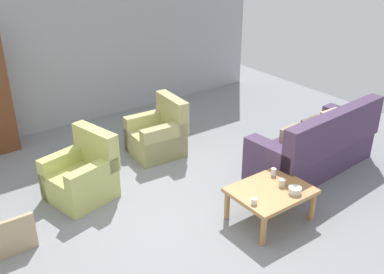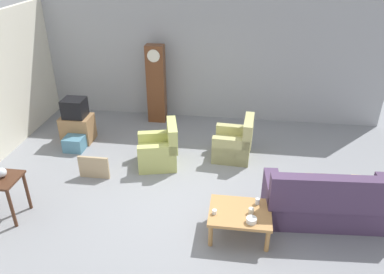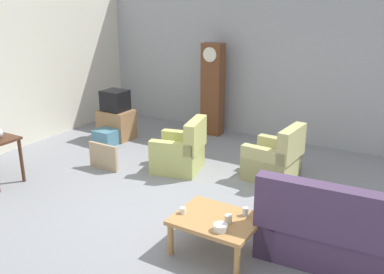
{
  "view_description": "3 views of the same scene",
  "coord_description": "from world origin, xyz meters",
  "px_view_note": "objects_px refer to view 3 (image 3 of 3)",
  "views": [
    {
      "loc": [
        -2.63,
        -3.98,
        3.36
      ],
      "look_at": [
        0.44,
        0.25,
        0.87
      ],
      "focal_mm": 41.52,
      "sensor_mm": 36.0,
      "label": 1
    },
    {
      "loc": [
        0.77,
        -5.43,
        4.18
      ],
      "look_at": [
        -0.07,
        0.66,
        0.9
      ],
      "focal_mm": 35.2,
      "sensor_mm": 36.0,
      "label": 2
    },
    {
      "loc": [
        2.89,
        -4.68,
        2.88
      ],
      "look_at": [
        -0.03,
        0.18,
        0.99
      ],
      "focal_mm": 39.83,
      "sensor_mm": 36.0,
      "label": 3
    }
  ],
  "objects_px": {
    "coffee_table_wood": "(216,223)",
    "cup_white_porcelain": "(183,210)",
    "armchair_olive_near": "(180,153)",
    "tv_stand_cabinet": "(117,124)",
    "tv_crt": "(115,100)",
    "framed_picture_leaning": "(103,157)",
    "storage_box_blue": "(108,137)",
    "cup_blue_rimmed": "(245,212)",
    "cup_cream_tall": "(228,219)",
    "armchair_olive_far": "(274,161)",
    "couch_floral": "(356,238)",
    "bowl_white_stacked": "(220,227)",
    "grandfather_clock": "(213,90)"
  },
  "relations": [
    {
      "from": "cup_cream_tall",
      "to": "storage_box_blue",
      "type": "bearing_deg",
      "value": 149.51
    },
    {
      "from": "coffee_table_wood",
      "to": "cup_blue_rimmed",
      "type": "height_order",
      "value": "cup_blue_rimmed"
    },
    {
      "from": "armchair_olive_near",
      "to": "storage_box_blue",
      "type": "distance_m",
      "value": 2.03
    },
    {
      "from": "tv_crt",
      "to": "cup_blue_rimmed",
      "type": "bearing_deg",
      "value": -30.89
    },
    {
      "from": "grandfather_clock",
      "to": "cup_cream_tall",
      "type": "distance_m",
      "value": 4.62
    },
    {
      "from": "coffee_table_wood",
      "to": "storage_box_blue",
      "type": "height_order",
      "value": "coffee_table_wood"
    },
    {
      "from": "armchair_olive_far",
      "to": "cup_white_porcelain",
      "type": "distance_m",
      "value": 2.48
    },
    {
      "from": "tv_stand_cabinet",
      "to": "tv_crt",
      "type": "height_order",
      "value": "tv_crt"
    },
    {
      "from": "coffee_table_wood",
      "to": "framed_picture_leaning",
      "type": "height_order",
      "value": "framed_picture_leaning"
    },
    {
      "from": "framed_picture_leaning",
      "to": "storage_box_blue",
      "type": "relative_size",
      "value": 1.27
    },
    {
      "from": "coffee_table_wood",
      "to": "cup_white_porcelain",
      "type": "bearing_deg",
      "value": -164.48
    },
    {
      "from": "armchair_olive_near",
      "to": "cup_white_porcelain",
      "type": "relative_size",
      "value": 13.27
    },
    {
      "from": "tv_crt",
      "to": "cup_blue_rimmed",
      "type": "height_order",
      "value": "tv_crt"
    },
    {
      "from": "storage_box_blue",
      "to": "cup_blue_rimmed",
      "type": "bearing_deg",
      "value": -27.09
    },
    {
      "from": "armchair_olive_far",
      "to": "coffee_table_wood",
      "type": "relative_size",
      "value": 0.96
    },
    {
      "from": "tv_stand_cabinet",
      "to": "storage_box_blue",
      "type": "relative_size",
      "value": 1.43
    },
    {
      "from": "armchair_olive_far",
      "to": "tv_crt",
      "type": "distance_m",
      "value": 3.63
    },
    {
      "from": "coffee_table_wood",
      "to": "cup_white_porcelain",
      "type": "xyz_separation_m",
      "value": [
        -0.39,
        -0.11,
        0.1
      ]
    },
    {
      "from": "armchair_olive_far",
      "to": "storage_box_blue",
      "type": "height_order",
      "value": "armchair_olive_far"
    },
    {
      "from": "couch_floral",
      "to": "bowl_white_stacked",
      "type": "bearing_deg",
      "value": -149.66
    },
    {
      "from": "armchair_olive_near",
      "to": "armchair_olive_far",
      "type": "xyz_separation_m",
      "value": [
        1.51,
        0.5,
        0.0
      ]
    },
    {
      "from": "couch_floral",
      "to": "cup_blue_rimmed",
      "type": "bearing_deg",
      "value": -165.87
    },
    {
      "from": "tv_crt",
      "to": "cup_white_porcelain",
      "type": "height_order",
      "value": "tv_crt"
    },
    {
      "from": "cup_white_porcelain",
      "to": "cup_cream_tall",
      "type": "distance_m",
      "value": 0.56
    },
    {
      "from": "armchair_olive_near",
      "to": "framed_picture_leaning",
      "type": "distance_m",
      "value": 1.34
    },
    {
      "from": "armchair_olive_near",
      "to": "tv_stand_cabinet",
      "type": "relative_size",
      "value": 1.39
    },
    {
      "from": "couch_floral",
      "to": "cup_cream_tall",
      "type": "height_order",
      "value": "couch_floral"
    },
    {
      "from": "cup_blue_rimmed",
      "to": "cup_white_porcelain",
      "type": "bearing_deg",
      "value": -153.04
    },
    {
      "from": "armchair_olive_near",
      "to": "storage_box_blue",
      "type": "height_order",
      "value": "armchair_olive_near"
    },
    {
      "from": "tv_stand_cabinet",
      "to": "tv_crt",
      "type": "relative_size",
      "value": 1.42
    },
    {
      "from": "armchair_olive_near",
      "to": "tv_stand_cabinet",
      "type": "distance_m",
      "value": 2.21
    },
    {
      "from": "framed_picture_leaning",
      "to": "cup_white_porcelain",
      "type": "relative_size",
      "value": 8.4
    },
    {
      "from": "cup_cream_tall",
      "to": "armchair_olive_far",
      "type": "bearing_deg",
      "value": 98.01
    },
    {
      "from": "couch_floral",
      "to": "framed_picture_leaning",
      "type": "relative_size",
      "value": 3.59
    },
    {
      "from": "tv_stand_cabinet",
      "to": "cup_blue_rimmed",
      "type": "relative_size",
      "value": 6.87
    },
    {
      "from": "tv_crt",
      "to": "cup_white_porcelain",
      "type": "bearing_deg",
      "value": -39.11
    },
    {
      "from": "tv_crt",
      "to": "cup_white_porcelain",
      "type": "distance_m",
      "value": 4.35
    },
    {
      "from": "cup_cream_tall",
      "to": "bowl_white_stacked",
      "type": "height_order",
      "value": "cup_cream_tall"
    },
    {
      "from": "couch_floral",
      "to": "storage_box_blue",
      "type": "xyz_separation_m",
      "value": [
        -5.12,
        1.71,
        -0.2
      ]
    },
    {
      "from": "tv_stand_cabinet",
      "to": "cup_cream_tall",
      "type": "bearing_deg",
      "value": -34.06
    },
    {
      "from": "coffee_table_wood",
      "to": "tv_stand_cabinet",
      "type": "bearing_deg",
      "value": 145.02
    },
    {
      "from": "armchair_olive_near",
      "to": "coffee_table_wood",
      "type": "xyz_separation_m",
      "value": [
        1.68,
        -1.86,
        0.07
      ]
    },
    {
      "from": "couch_floral",
      "to": "grandfather_clock",
      "type": "height_order",
      "value": "grandfather_clock"
    },
    {
      "from": "cup_cream_tall",
      "to": "cup_white_porcelain",
      "type": "bearing_deg",
      "value": -171.12
    },
    {
      "from": "couch_floral",
      "to": "coffee_table_wood",
      "type": "relative_size",
      "value": 2.25
    },
    {
      "from": "bowl_white_stacked",
      "to": "framed_picture_leaning",
      "type": "bearing_deg",
      "value": 154.56
    },
    {
      "from": "coffee_table_wood",
      "to": "cup_white_porcelain",
      "type": "distance_m",
      "value": 0.42
    },
    {
      "from": "tv_stand_cabinet",
      "to": "armchair_olive_far",
      "type": "bearing_deg",
      "value": -4.35
    },
    {
      "from": "armchair_olive_far",
      "to": "coffee_table_wood",
      "type": "height_order",
      "value": "armchair_olive_far"
    },
    {
      "from": "coffee_table_wood",
      "to": "storage_box_blue",
      "type": "relative_size",
      "value": 2.02
    }
  ]
}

